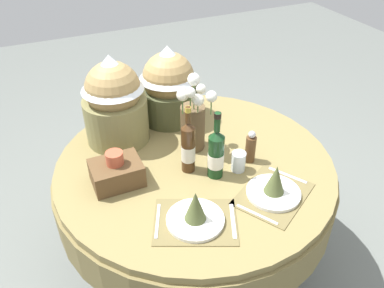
% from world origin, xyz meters
% --- Properties ---
extents(ground, '(8.00, 8.00, 0.00)m').
position_xyz_m(ground, '(0.00, 0.00, 0.00)').
color(ground, slate).
extents(dining_table, '(1.39, 1.39, 0.72)m').
position_xyz_m(dining_table, '(0.00, 0.00, 0.58)').
color(dining_table, olive).
rests_on(dining_table, ground).
extents(place_setting_left, '(0.42, 0.38, 0.16)m').
position_xyz_m(place_setting_left, '(-0.17, -0.37, 0.77)').
color(place_setting_left, brown).
rests_on(place_setting_left, dining_table).
extents(place_setting_right, '(0.43, 0.40, 0.16)m').
position_xyz_m(place_setting_right, '(0.22, -0.36, 0.77)').
color(place_setting_right, brown).
rests_on(place_setting_right, dining_table).
extents(flower_vase, '(0.18, 0.19, 0.42)m').
position_xyz_m(flower_vase, '(0.04, 0.10, 0.89)').
color(flower_vase, brown).
rests_on(flower_vase, dining_table).
extents(wine_bottle_left, '(0.08, 0.08, 0.34)m').
position_xyz_m(wine_bottle_left, '(0.04, -0.14, 0.85)').
color(wine_bottle_left, '#143819').
rests_on(wine_bottle_left, dining_table).
extents(wine_bottle_centre, '(0.07, 0.07, 0.35)m').
position_xyz_m(wine_bottle_centre, '(-0.06, -0.05, 0.85)').
color(wine_bottle_centre, '#422814').
rests_on(wine_bottle_centre, dining_table).
extents(tumbler_near_left, '(0.07, 0.07, 0.10)m').
position_xyz_m(tumbler_near_left, '(0.16, -0.15, 0.77)').
color(tumbler_near_left, silver).
rests_on(tumbler_near_left, dining_table).
extents(pepper_mill, '(0.05, 0.05, 0.17)m').
position_xyz_m(pepper_mill, '(0.25, -0.11, 0.80)').
color(pepper_mill, brown).
rests_on(pepper_mill, dining_table).
extents(gift_tub_back_left, '(0.33, 0.33, 0.47)m').
position_xyz_m(gift_tub_back_left, '(-0.29, 0.35, 0.97)').
color(gift_tub_back_left, olive).
rests_on(gift_tub_back_left, dining_table).
extents(gift_tub_back_centre, '(0.34, 0.34, 0.43)m').
position_xyz_m(gift_tub_back_centre, '(0.04, 0.44, 0.94)').
color(gift_tub_back_centre, '#474C2D').
rests_on(gift_tub_back_centre, dining_table).
extents(woven_basket_side_left, '(0.23, 0.17, 0.17)m').
position_xyz_m(woven_basket_side_left, '(-0.39, 0.00, 0.78)').
color(woven_basket_side_left, brown).
rests_on(woven_basket_side_left, dining_table).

